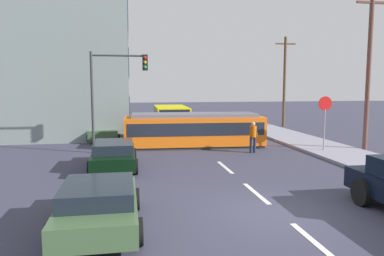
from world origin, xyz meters
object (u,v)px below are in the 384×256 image
Objects in this scene: parked_sedan_furthest at (117,121)px; utility_pole_near at (369,69)px; parked_sedan_far at (105,130)px; utility_pole_mid at (285,80)px; traffic_light_mast at (114,82)px; stop_sign at (325,112)px; city_bus at (171,116)px; pedestrian_crossing at (253,135)px; parked_sedan_near at (99,204)px; parked_sedan_mid at (114,154)px; streetcar_tram at (194,129)px.

utility_pole_near reaches higher than parked_sedan_furthest.
utility_pole_near is (13.81, -12.97, 3.85)m from parked_sedan_furthest.
utility_pole_mid reaches higher than parked_sedan_far.
parked_sedan_far is 6.00m from traffic_light_mast.
stop_sign is 11.38m from traffic_light_mast.
utility_pole_mid is (10.10, 0.92, 2.97)m from city_bus.
pedestrian_crossing is 0.41× the size of parked_sedan_near.
city_bus is 10.57m from utility_pole_mid.
traffic_light_mast is (-4.13, -9.50, 2.66)m from city_bus.
parked_sedan_furthest is 17.33m from stop_sign.
city_bus reaches higher than parked_sedan_mid.
city_bus is 1.33× the size of parked_sedan_far.
streetcar_tram is at bearing 48.99° from parked_sedan_mid.
parked_sedan_near is 1.00× the size of parked_sedan_furthest.
stop_sign is (11.95, -7.01, 1.57)m from parked_sedan_far.
parked_sedan_mid is (-7.22, -2.60, -0.32)m from pedestrian_crossing.
pedestrian_crossing is (2.75, -2.54, -0.08)m from streetcar_tram.
parked_sedan_near is at bearing -101.61° from city_bus.
utility_pole_near is (14.45, -6.96, 3.85)m from parked_sedan_far.
parked_sedan_furthest is 14.87m from utility_pole_mid.
parked_sedan_far is 0.52× the size of utility_pole_near.
stop_sign is at bearing 38.70° from parked_sedan_near.
pedestrian_crossing is at bearing -38.62° from parked_sedan_far.
parked_sedan_near is at bearing -127.83° from pedestrian_crossing.
utility_pole_near reaches higher than parked_sedan_far.
parked_sedan_furthest is at bearing 136.81° from utility_pole_near.
parked_sedan_furthest is at bearing 90.42° from parked_sedan_near.
stop_sign is 3.38m from utility_pole_near.
utility_pole_mid is (14.23, 10.42, 0.32)m from traffic_light_mast.
parked_sedan_far is at bearing 92.85° from parked_sedan_near.
parked_sedan_mid is 1.49× the size of stop_sign.
utility_pole_near reaches higher than traffic_light_mast.
pedestrian_crossing is 4.05m from stop_sign.
parked_sedan_near is 6.86m from parked_sedan_mid.
stop_sign is (11.32, -13.02, 1.57)m from parked_sedan_furthest.
traffic_light_mast is at bearing -80.40° from parked_sedan_far.
parked_sedan_furthest is (-0.28, 15.11, -0.00)m from parked_sedan_mid.
parked_sedan_near is (-7.34, -9.46, -0.32)m from pedestrian_crossing.
city_bus is 11.40m from pedestrian_crossing.
parked_sedan_furthest is 0.52× the size of utility_pole_mid.
traffic_light_mast is (-7.28, 1.45, 2.81)m from pedestrian_crossing.
city_bus is 1.37× the size of parked_sedan_mid.
utility_pole_near reaches higher than stop_sign.
parked_sedan_furthest is at bearing 160.35° from city_bus.
pedestrian_crossing is 0.21× the size of utility_pole_mid.
parked_sedan_far is at bearing 99.60° from traffic_light_mast.
parked_sedan_mid is at bearing 88.99° from parked_sedan_near.
pedestrian_crossing is 11.98m from parked_sedan_near.
parked_sedan_near is 15.98m from parked_sedan_far.
pedestrian_crossing is at bearing 19.81° from parked_sedan_mid.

